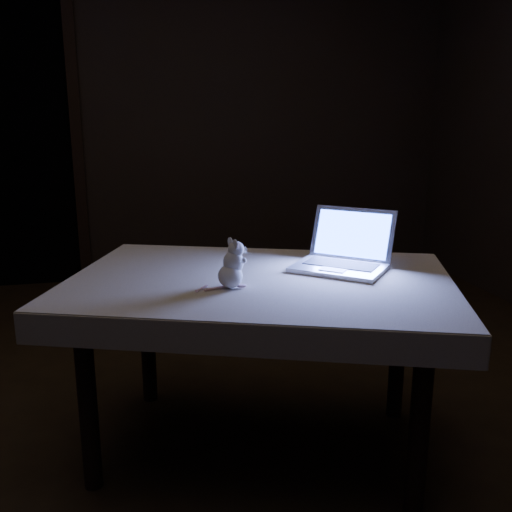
{
  "coord_description": "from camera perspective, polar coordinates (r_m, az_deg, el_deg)",
  "views": [
    {
      "loc": [
        -0.28,
        -1.95,
        1.26
      ],
      "look_at": [
        0.17,
        0.02,
        0.76
      ],
      "focal_mm": 40.0,
      "sensor_mm": 36.0,
      "label": 1
    }
  ],
  "objects": [
    {
      "name": "back_wall",
      "position": [
        4.46,
        -9.59,
        14.38
      ],
      "size": [
        4.5,
        0.04,
        2.6
      ],
      "primitive_type": "cube",
      "color": "black",
      "rests_on": "ground"
    },
    {
      "name": "floor",
      "position": [
        2.34,
        -4.25,
        -18.62
      ],
      "size": [
        5.0,
        5.0,
        0.0
      ],
      "primitive_type": "plane",
      "color": "black",
      "rests_on": "ground"
    },
    {
      "name": "tablecloth",
      "position": [
        2.07,
        0.93,
        -3.55
      ],
      "size": [
        1.64,
        1.51,
        0.1
      ],
      "primitive_type": null,
      "rotation": [
        0.0,
        0.0,
        -0.58
      ],
      "color": "beige",
      "rests_on": "table"
    },
    {
      "name": "plush_mouse",
      "position": [
        1.92,
        -2.6,
        -0.77
      ],
      "size": [
        0.17,
        0.17,
        0.17
      ],
      "primitive_type": null,
      "rotation": [
        0.0,
        0.0,
        -0.56
      ],
      "color": "silver",
      "rests_on": "tablecloth"
    },
    {
      "name": "table",
      "position": [
        2.18,
        0.37,
        -10.98
      ],
      "size": [
        1.47,
        1.2,
        0.68
      ],
      "primitive_type": null,
      "rotation": [
        0.0,
        0.0,
        -0.36
      ],
      "color": "black",
      "rests_on": "floor"
    },
    {
      "name": "doorway",
      "position": [
        4.53,
        -23.72,
        10.43
      ],
      "size": [
        1.06,
        0.36,
        2.13
      ],
      "primitive_type": null,
      "color": "black",
      "rests_on": "back_wall"
    },
    {
      "name": "laptop",
      "position": [
        2.15,
        8.35,
        1.46
      ],
      "size": [
        0.44,
        0.43,
        0.22
      ],
      "primitive_type": null,
      "rotation": [
        0.0,
        0.0,
        -0.7
      ],
      "color": "silver",
      "rests_on": "tablecloth"
    }
  ]
}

